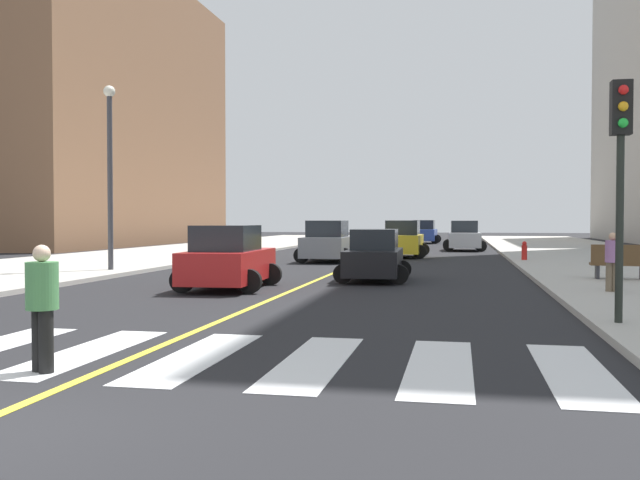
% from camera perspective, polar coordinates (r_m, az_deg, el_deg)
% --- Properties ---
extents(sidewalk_kerb_west, '(10.00, 120.00, 0.15)m').
position_cam_1_polar(sidewalk_kerb_west, '(30.97, -21.94, -2.14)').
color(sidewalk_kerb_west, '#B2ADA3').
rests_on(sidewalk_kerb_west, ground).
extents(crosswalk_paint, '(13.50, 4.00, 0.01)m').
position_cam_1_polar(crosswalk_paint, '(11.12, -14.42, -9.03)').
color(crosswalk_paint, silver).
rests_on(crosswalk_paint, ground).
extents(lane_divider_paint, '(0.16, 80.00, 0.01)m').
position_cam_1_polar(lane_divider_paint, '(46.13, 5.37, -0.91)').
color(lane_divider_paint, yellow).
rests_on(lane_divider_paint, ground).
extents(low_rise_brick_west, '(16.00, 32.00, 22.76)m').
position_cam_1_polar(low_rise_brick_west, '(64.10, -19.42, 9.92)').
color(low_rise_brick_west, brown).
rests_on(low_rise_brick_west, ground).
extents(car_red_nearest, '(2.77, 4.33, 1.90)m').
position_cam_1_polar(car_red_nearest, '(20.93, -7.53, -1.57)').
color(car_red_nearest, red).
rests_on(car_red_nearest, ground).
extents(car_silver_second, '(2.88, 4.55, 2.01)m').
position_cam_1_polar(car_silver_second, '(47.65, 11.70, 0.27)').
color(car_silver_second, '#B7B7BC').
rests_on(car_silver_second, ground).
extents(car_blue_third, '(2.94, 4.63, 2.04)m').
position_cam_1_polar(car_blue_third, '(62.26, 8.51, 0.61)').
color(car_blue_third, '#2D479E').
rests_on(car_blue_third, ground).
extents(car_black_fourth, '(2.51, 3.95, 1.74)m').
position_cam_1_polar(car_black_fourth, '(23.68, 4.45, -1.36)').
color(car_black_fourth, black).
rests_on(car_black_fourth, ground).
extents(car_gray_fifth, '(2.84, 4.55, 2.03)m').
position_cam_1_polar(car_gray_fifth, '(34.31, 0.67, -0.20)').
color(car_gray_fifth, slate).
rests_on(car_gray_fifth, ground).
extents(car_yellow_sixth, '(2.87, 4.57, 2.03)m').
position_cam_1_polar(car_yellow_sixth, '(38.83, 6.77, 0.00)').
color(car_yellow_sixth, gold).
rests_on(car_yellow_sixth, ground).
extents(traffic_light_near_corner, '(0.36, 0.41, 4.47)m').
position_cam_1_polar(traffic_light_near_corner, '(14.07, 23.38, 6.61)').
color(traffic_light_near_corner, black).
rests_on(traffic_light_near_corner, sidewalk_kerb_east).
extents(park_bench, '(1.83, 0.68, 1.12)m').
position_cam_1_polar(park_bench, '(24.37, 23.34, -1.70)').
color(park_bench, brown).
rests_on(park_bench, sidewalk_kerb_east).
extents(pedestrian_crossing, '(0.43, 0.43, 1.73)m').
position_cam_1_polar(pedestrian_crossing, '(10.10, -21.77, -4.76)').
color(pedestrian_crossing, black).
rests_on(pedestrian_crossing, ground).
extents(pedestrian_waiting_east, '(0.39, 0.39, 1.57)m').
position_cam_1_polar(pedestrian_waiting_east, '(20.08, 22.82, -1.45)').
color(pedestrian_waiting_east, brown).
rests_on(pedestrian_waiting_east, sidewalk_kerb_east).
extents(fire_hydrant, '(0.26, 0.26, 0.89)m').
position_cam_1_polar(fire_hydrant, '(34.74, 16.37, -0.86)').
color(fire_hydrant, red).
rests_on(fire_hydrant, sidewalk_kerb_east).
extents(street_lamp, '(0.44, 0.44, 7.04)m').
position_cam_1_polar(street_lamp, '(28.00, -16.81, 6.23)').
color(street_lamp, '#38383D').
rests_on(street_lamp, sidewalk_kerb_west).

